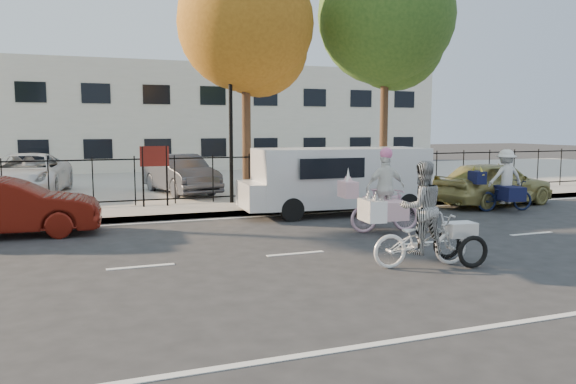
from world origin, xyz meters
name	(u,v)px	position (x,y,z in m)	size (l,w,h in m)	color
ground	(295,254)	(0.00, 0.00, 0.00)	(120.00, 120.00, 0.00)	#333334
road_markings	(295,254)	(0.00, 0.00, 0.01)	(60.00, 9.52, 0.01)	silver
curb	(231,214)	(0.00, 5.05, 0.07)	(60.00, 0.10, 0.15)	#A8A399
sidewalk	(222,209)	(0.00, 6.10, 0.07)	(60.00, 2.20, 0.15)	#A8A399
parking_lot	(174,182)	(0.00, 15.00, 0.07)	(60.00, 15.60, 0.15)	#A8A399
iron_fence	(213,178)	(0.00, 7.20, 0.90)	(58.00, 0.06, 1.50)	black
building	(146,119)	(0.00, 25.00, 3.00)	(34.00, 10.00, 6.00)	silver
lamppost	(231,108)	(0.50, 6.80, 3.11)	(0.36, 0.36, 4.33)	black
street_sign	(155,164)	(-1.85, 6.80, 1.42)	(0.85, 0.06, 1.80)	black
zebra_trike	(421,226)	(1.77, -1.72, 0.74)	(2.24, 0.94, 1.91)	white
unicorn_bike	(384,201)	(2.83, 1.43, 0.75)	(2.04, 1.43, 2.04)	#D3A1B8
bull_bike	(504,187)	(7.95, 3.15, 0.74)	(2.04, 1.42, 1.85)	black
white_van	(338,178)	(3.00, 4.36, 1.06)	(5.47, 2.12, 1.91)	white
red_sedan	(6,207)	(-5.57, 4.01, 0.68)	(1.43, 4.11, 1.36)	#561109
gold_sedan	(494,183)	(8.50, 4.25, 0.72)	(1.70, 4.23, 1.44)	tan
lot_car_b	(26,175)	(-5.67, 10.99, 0.88)	(2.42, 5.25, 1.46)	white
lot_car_c	(180,174)	(-0.57, 9.84, 0.84)	(1.47, 4.21, 1.39)	#45464C
tree_mid	(249,30)	(1.30, 7.39, 5.58)	(4.35, 4.35, 7.97)	#442D1D
tree_east	(388,24)	(6.34, 7.36, 6.09)	(4.74, 4.74, 8.69)	#442D1D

